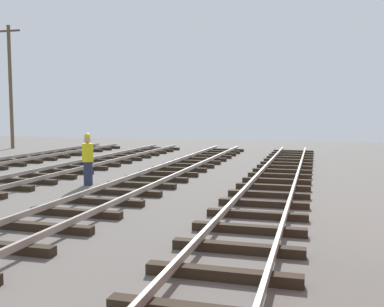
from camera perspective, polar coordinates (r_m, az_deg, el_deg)
name	(u,v)px	position (r m, az deg, el deg)	size (l,w,h in m)	color
utility_pole_far	(10,85)	(34.76, -21.98, 8.07)	(1.80, 0.24, 8.67)	brown
track_worker_foreground	(88,159)	(16.56, -13.04, -0.74)	(0.40, 0.40, 1.87)	#262D4C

